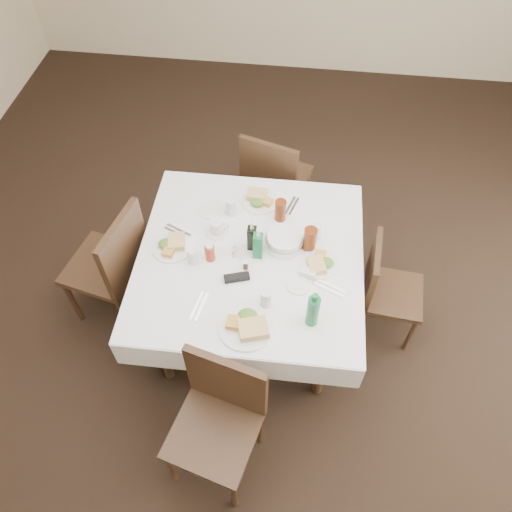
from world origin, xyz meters
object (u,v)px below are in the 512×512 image
at_px(oil_cruet_dark, 252,237).
at_px(ketchup_bottle, 210,252).
at_px(chair_north, 273,177).
at_px(chair_south, 220,413).
at_px(chair_east, 383,285).
at_px(water_e, 316,232).
at_px(chair_west, 114,262).
at_px(water_n, 231,207).
at_px(dining_table, 250,263).
at_px(bread_basket, 284,241).
at_px(water_w, 192,256).
at_px(coffee_mug, 217,227).
at_px(water_s, 266,298).
at_px(oil_cruet_green, 258,245).
at_px(green_bottle, 313,310).

xyz_separation_m(oil_cruet_dark, ketchup_bottle, (-0.24, -0.12, -0.04)).
bearing_deg(chair_north, chair_south, -92.91).
bearing_deg(chair_east, water_e, 167.57).
height_order(chair_east, chair_west, chair_west).
bearing_deg(water_e, chair_south, -111.40).
xyz_separation_m(chair_west, water_n, (0.73, 0.35, 0.26)).
relative_size(chair_west, water_n, 7.88).
height_order(dining_table, bread_basket, bread_basket).
relative_size(chair_north, water_n, 7.48).
xyz_separation_m(chair_west, ketchup_bottle, (0.66, -0.04, 0.26)).
bearing_deg(water_w, dining_table, 15.23).
relative_size(bread_basket, coffee_mug, 1.57).
bearing_deg(dining_table, water_s, -68.17).
distance_m(chair_north, water_s, 1.32).
relative_size(chair_south, coffee_mug, 6.22).
xyz_separation_m(water_e, ketchup_bottle, (-0.63, -0.25, 0.00)).
bearing_deg(bread_basket, coffee_mug, 173.72).
bearing_deg(oil_cruet_green, oil_cruet_dark, 127.08).
relative_size(chair_south, ketchup_bottle, 7.27).
distance_m(dining_table, green_bottle, 0.61).
height_order(chair_north, water_e, chair_north).
bearing_deg(water_s, coffee_mug, 126.48).
relative_size(chair_north, water_w, 7.78).
relative_size(bread_basket, ketchup_bottle, 1.83).
xyz_separation_m(chair_east, green_bottle, (-0.47, -0.51, 0.41)).
xyz_separation_m(water_n, ketchup_bottle, (-0.07, -0.38, -0.00)).
relative_size(oil_cruet_dark, green_bottle, 0.85).
distance_m(water_w, coffee_mug, 0.27).
bearing_deg(oil_cruet_green, chair_east, 5.50).
relative_size(chair_south, bread_basket, 3.96).
xyz_separation_m(water_e, coffee_mug, (-0.62, -0.03, -0.01)).
xyz_separation_m(oil_cruet_dark, coffee_mug, (-0.24, 0.09, -0.05)).
bearing_deg(water_e, coffee_mug, -177.02).
relative_size(chair_north, oil_cruet_dark, 4.13).
bearing_deg(oil_cruet_dark, water_n, 123.15).
bearing_deg(green_bottle, chair_north, 104.27).
height_order(water_s, green_bottle, green_bottle).
distance_m(chair_east, water_e, 0.60).
xyz_separation_m(water_e, green_bottle, (0.01, -0.61, 0.06)).
bearing_deg(oil_cruet_green, water_s, -75.63).
relative_size(chair_east, bread_basket, 3.41).
xyz_separation_m(chair_south, water_n, (-0.13, 1.25, 0.28)).
height_order(water_e, green_bottle, green_bottle).
bearing_deg(chair_east, oil_cruet_dark, -178.61).
distance_m(dining_table, water_s, 0.39).
xyz_separation_m(chair_east, oil_cruet_dark, (-0.87, -0.02, 0.39)).
height_order(chair_west, water_w, chair_west).
distance_m(chair_east, bread_basket, 0.75).
height_order(chair_west, oil_cruet_dark, same).
height_order(water_w, oil_cruet_dark, oil_cruet_dark).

